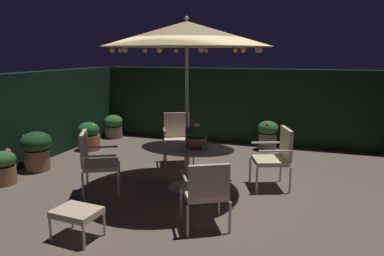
# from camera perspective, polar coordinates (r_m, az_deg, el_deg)

# --- Properties ---
(ground_plane) EXTENTS (7.99, 7.13, 0.02)m
(ground_plane) POSITION_cam_1_polar(r_m,az_deg,el_deg) (6.53, 1.67, -8.95)
(ground_plane) COLOR #6B5A4D
(hedge_backdrop_rear) EXTENTS (7.99, 0.30, 1.88)m
(hedge_backdrop_rear) POSITION_cam_1_polar(r_m,az_deg,el_deg) (9.53, 7.75, 3.38)
(hedge_backdrop_rear) COLOR black
(hedge_backdrop_rear) RESTS_ON ground_plane
(hedge_backdrop_left) EXTENTS (0.30, 7.13, 1.88)m
(hedge_backdrop_left) POSITION_cam_1_polar(r_m,az_deg,el_deg) (8.23, -24.84, 1.13)
(hedge_backdrop_left) COLOR black
(hedge_backdrop_left) RESTS_ON ground_plane
(patio_dining_table) EXTENTS (1.60, 1.05, 0.72)m
(patio_dining_table) POSITION_cam_1_polar(r_m,az_deg,el_deg) (6.24, -0.77, -4.47)
(patio_dining_table) COLOR beige
(patio_dining_table) RESTS_ON ground_plane
(patio_umbrella) EXTENTS (2.70, 2.70, 2.83)m
(patio_umbrella) POSITION_cam_1_polar(r_m,az_deg,el_deg) (6.01, -0.82, 14.20)
(patio_umbrella) COLOR silver
(patio_umbrella) RESTS_ON ground_plane
(centerpiece_planter) EXTENTS (0.37, 0.37, 0.42)m
(centerpiece_planter) POSITION_cam_1_polar(r_m,az_deg,el_deg) (6.08, 0.70, -1.03)
(centerpiece_planter) COLOR #AC6D45
(centerpiece_planter) RESTS_ON patio_dining_table
(patio_chair_north) EXTENTS (0.78, 0.79, 1.04)m
(patio_chair_north) POSITION_cam_1_polar(r_m,az_deg,el_deg) (7.69, -2.23, -1.08)
(patio_chair_north) COLOR beige
(patio_chair_north) RESTS_ON ground_plane
(patio_chair_northeast) EXTENTS (0.78, 0.79, 1.04)m
(patio_chair_northeast) POSITION_cam_1_polar(r_m,az_deg,el_deg) (6.20, -14.76, -4.55)
(patio_chair_northeast) COLOR beige
(patio_chair_northeast) RESTS_ON ground_plane
(patio_chair_east) EXTENTS (0.78, 0.79, 0.93)m
(patio_chair_east) POSITION_cam_1_polar(r_m,az_deg,el_deg) (4.84, 2.17, -9.36)
(patio_chair_east) COLOR beige
(patio_chair_east) RESTS_ON ground_plane
(patio_chair_southeast) EXTENTS (0.75, 0.77, 1.03)m
(patio_chair_southeast) POSITION_cam_1_polar(r_m,az_deg,el_deg) (6.44, 12.84, -3.88)
(patio_chair_southeast) COLOR silver
(patio_chair_southeast) RESTS_ON ground_plane
(ottoman_footrest) EXTENTS (0.58, 0.47, 0.38)m
(ottoman_footrest) POSITION_cam_1_polar(r_m,az_deg,el_deg) (4.89, -17.27, -12.38)
(ottoman_footrest) COLOR silver
(ottoman_footrest) RESTS_ON ground_plane
(potted_plant_right_far) EXTENTS (0.51, 0.51, 0.67)m
(potted_plant_right_far) POSITION_cam_1_polar(r_m,az_deg,el_deg) (9.13, -15.56, -1.19)
(potted_plant_right_far) COLOR #AF5E4C
(potted_plant_right_far) RESTS_ON ground_plane
(potted_plant_left_far) EXTENTS (0.50, 0.50, 0.62)m
(potted_plant_left_far) POSITION_cam_1_polar(r_m,az_deg,el_deg) (10.27, -11.96, 0.32)
(potted_plant_left_far) COLOR #856854
(potted_plant_left_far) RESTS_ON ground_plane
(potted_plant_back_center) EXTENTS (0.58, 0.58, 0.77)m
(potted_plant_back_center) POSITION_cam_1_polar(r_m,az_deg,el_deg) (7.85, -22.75, -3.00)
(potted_plant_back_center) COLOR olive
(potted_plant_back_center) RESTS_ON ground_plane
(potted_plant_left_near) EXTENTS (0.48, 0.48, 0.69)m
(potted_plant_left_near) POSITION_cam_1_polar(r_m,az_deg,el_deg) (8.96, 11.54, -0.94)
(potted_plant_left_near) COLOR #886F53
(potted_plant_left_near) RESTS_ON ground_plane
(potted_plant_front_corner) EXTENTS (0.42, 0.44, 0.60)m
(potted_plant_front_corner) POSITION_cam_1_polar(r_m,az_deg,el_deg) (7.30, -26.92, -5.32)
(potted_plant_front_corner) COLOR #A76B42
(potted_plant_front_corner) RESTS_ON ground_plane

